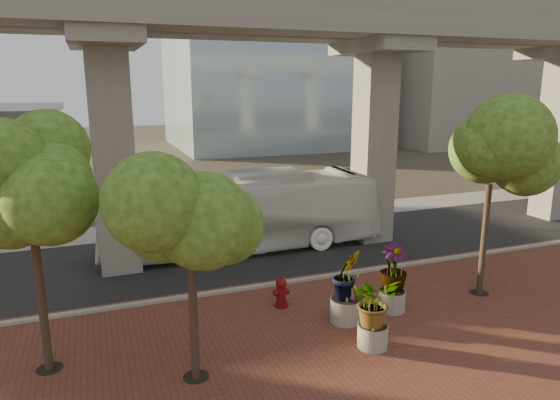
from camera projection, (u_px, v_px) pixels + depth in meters
name	position (u px, v px, depth m)	size (l,w,h in m)	color
ground	(272.00, 267.00, 21.26)	(160.00, 160.00, 0.00)	#373128
brick_plaza	(368.00, 361.00, 13.96)	(70.00, 13.00, 0.06)	brown
asphalt_road	(257.00, 252.00, 23.08)	(90.00, 8.00, 0.04)	black
curb_strip	(289.00, 282.00, 19.42)	(70.00, 0.25, 0.16)	gray
far_sidewalk	(227.00, 222.00, 28.09)	(90.00, 3.00, 0.06)	gray
transit_viaduct	(255.00, 92.00, 21.44)	(72.00, 5.60, 12.40)	gray
midrise_block	(453.00, 50.00, 64.45)	(18.00, 16.00, 24.00)	gray
transit_bus	(242.00, 213.00, 23.09)	(3.04, 12.95, 3.61)	white
fire_hydrant	(281.00, 292.00, 17.26)	(0.55, 0.50, 1.10)	maroon
planter_front	(374.00, 305.00, 14.40)	(1.98, 1.98, 2.18)	#AEA89D
planter_right	(393.00, 271.00, 16.76)	(2.21, 2.21, 2.36)	gray
planter_left	(346.00, 278.00, 15.95)	(2.23, 2.23, 2.45)	#A9A698
street_tree_far_west	(29.00, 187.00, 12.43)	(3.51, 3.51, 6.66)	#483629
street_tree_near_west	(189.00, 213.00, 12.17)	(3.82, 3.82, 6.24)	#483629
street_tree_near_east	(493.00, 149.00, 17.28)	(4.33, 4.33, 7.35)	#483629
streetlamp_east	(368.00, 134.00, 27.92)	(0.42, 1.22, 8.42)	#333238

